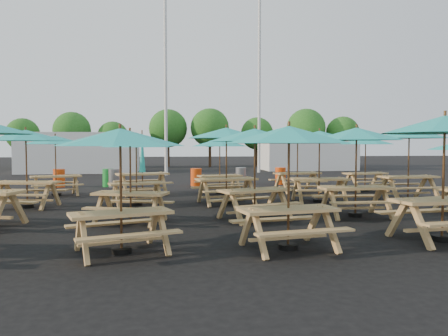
{
  "coord_description": "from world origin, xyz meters",
  "views": [
    {
      "loc": [
        -2.16,
        -14.09,
        1.93
      ],
      "look_at": [
        0.0,
        1.5,
        1.1
      ],
      "focal_mm": 35.0,
      "sensor_mm": 36.0,
      "label": 1
    }
  ],
  "objects": [
    {
      "name": "picnic_unit_10",
      "position": [
        -0.13,
        0.03,
        2.21
      ],
      "size": [
        2.99,
        2.99,
        2.52
      ],
      "rotation": [
        0.0,
        0.0,
        0.18
      ],
      "color": "tan",
      "rests_on": "ground"
    },
    {
      "name": "waste_bin_4",
      "position": [
        1.58,
        6.88,
        0.42
      ],
      "size": [
        0.52,
        0.52,
        0.83
      ],
      "primitive_type": "cylinder",
      "color": "gray",
      "rests_on": "ground"
    },
    {
      "name": "picnic_unit_19",
      "position": [
        6.22,
        3.18,
        2.02
      ],
      "size": [
        2.72,
        2.72,
        2.3
      ],
      "rotation": [
        0.0,
        0.0,
        0.17
      ],
      "color": "tan",
      "rests_on": "ground"
    },
    {
      "name": "tree_4",
      "position": [
        1.9,
        24.26,
        3.46
      ],
      "size": [
        3.41,
        3.41,
        5.17
      ],
      "color": "#382314",
      "rests_on": "ground"
    },
    {
      "name": "tree_2",
      "position": [
        -6.39,
        23.65,
        2.62
      ],
      "size": [
        2.59,
        2.59,
        3.93
      ],
      "color": "#382314",
      "rests_on": "ground"
    },
    {
      "name": "tree_1",
      "position": [
        -9.74,
        23.9,
        3.15
      ],
      "size": [
        3.11,
        3.11,
        4.72
      ],
      "color": "#382314",
      "rests_on": "ground"
    },
    {
      "name": "tree_0",
      "position": [
        -14.07,
        25.25,
        2.83
      ],
      "size": [
        2.8,
        2.8,
        4.24
      ],
      "color": "#382314",
      "rests_on": "ground"
    },
    {
      "name": "mast_0",
      "position": [
        -2.0,
        14.0,
        6.0
      ],
      "size": [
        0.2,
        0.2,
        12.0
      ],
      "primitive_type": "cylinder",
      "color": "silver",
      "rests_on": "ground"
    },
    {
      "name": "waste_bin_2",
      "position": [
        -4.71,
        6.62,
        0.42
      ],
      "size": [
        0.52,
        0.52,
        0.83
      ],
      "primitive_type": "cylinder",
      "color": "#1A8F30",
      "rests_on": "ground"
    },
    {
      "name": "waste_bin_0",
      "position": [
        -6.92,
        6.71,
        0.42
      ],
      "size": [
        0.52,
        0.52,
        0.83
      ],
      "primitive_type": "cylinder",
      "color": "#EC460D",
      "rests_on": "ground"
    },
    {
      "name": "event_tent_0",
      "position": [
        -8.0,
        18.0,
        1.4
      ],
      "size": [
        8.0,
        4.0,
        2.8
      ],
      "primitive_type": "cube",
      "color": "silver",
      "rests_on": "ground"
    },
    {
      "name": "picnic_unit_4",
      "position": [
        -2.92,
        -6.23,
        1.97
      ],
      "size": [
        2.89,
        2.89,
        2.24
      ],
      "rotation": [
        0.0,
        0.0,
        0.32
      ],
      "color": "tan",
      "rests_on": "ground"
    },
    {
      "name": "waste_bin_1",
      "position": [
        -4.43,
        6.43,
        0.42
      ],
      "size": [
        0.52,
        0.52,
        0.83
      ],
      "primitive_type": "cylinder",
      "color": "gray",
      "rests_on": "ground"
    },
    {
      "name": "picnic_unit_14",
      "position": [
        3.03,
        -0.01,
        2.13
      ],
      "size": [
        2.62,
        2.62,
        2.43
      ],
      "rotation": [
        0.0,
        0.0,
        -0.06
      ],
      "color": "tan",
      "rests_on": "ground"
    },
    {
      "name": "picnic_unit_8",
      "position": [
        0.11,
        -6.36,
        2.02
      ],
      "size": [
        2.71,
        2.71,
        2.3
      ],
      "rotation": [
        0.0,
        0.0,
        0.17
      ],
      "color": "tan",
      "rests_on": "ground"
    },
    {
      "name": "picnic_unit_7",
      "position": [
        -2.98,
        3.11,
        1.03
      ],
      "size": [
        2.38,
        2.21,
        2.51
      ],
      "rotation": [
        0.0,
        0.0,
        0.29
      ],
      "color": "tan",
      "rests_on": "ground"
    },
    {
      "name": "tree_6",
      "position": [
        10.23,
        22.9,
        3.43
      ],
      "size": [
        3.38,
        3.38,
        5.13
      ],
      "color": "#382314",
      "rests_on": "ground"
    },
    {
      "name": "picnic_unit_3",
      "position": [
        -6.23,
        3.16,
        2.02
      ],
      "size": [
        2.98,
        2.98,
        2.3
      ],
      "rotation": [
        0.0,
        0.0,
        0.33
      ],
      "color": "tan",
      "rests_on": "ground"
    },
    {
      "name": "picnic_unit_5",
      "position": [
        -2.97,
        -3.2,
        2.01
      ],
      "size": [
        2.92,
        2.92,
        2.29
      ],
      "rotation": [
        0.0,
        0.0,
        -0.3
      ],
      "color": "tan",
      "rests_on": "ground"
    },
    {
      "name": "event_tent_1",
      "position": [
        9.0,
        19.0,
        1.3
      ],
      "size": [
        7.0,
        4.0,
        2.6
      ],
      "primitive_type": "cube",
      "color": "silver",
      "rests_on": "ground"
    },
    {
      "name": "mast_1",
      "position": [
        4.5,
        16.0,
        6.0
      ],
      "size": [
        0.2,
        0.2,
        12.0
      ],
      "primitive_type": "cylinder",
      "color": "silver",
      "rests_on": "ground"
    },
    {
      "name": "waste_bin_5",
      "position": [
        3.53,
        6.74,
        0.42
      ],
      "size": [
        0.52,
        0.52,
        0.83
      ],
      "primitive_type": "cylinder",
      "color": "#EC460D",
      "rests_on": "ground"
    },
    {
      "name": "picnic_unit_18",
      "position": [
        6.32,
        0.1,
        2.23
      ],
      "size": [
        2.75,
        2.75,
        2.54
      ],
      "rotation": [
        0.0,
        0.0,
        0.06
      ],
      "color": "tan",
      "rests_on": "ground"
    },
    {
      "name": "picnic_unit_11",
      "position": [
        0.05,
        3.07,
        1.93
      ],
      "size": [
        2.64,
        2.64,
        2.2
      ],
      "rotation": [
        0.0,
        0.0,
        0.19
      ],
      "color": "tan",
      "rests_on": "ground"
    },
    {
      "name": "tree_3",
      "position": [
        -1.75,
        24.72,
        3.41
      ],
      "size": [
        3.36,
        3.36,
        5.09
      ],
      "color": "#382314",
      "rests_on": "ground"
    },
    {
      "name": "picnic_unit_2",
      "position": [
        -6.34,
        -0.02,
        2.12
      ],
      "size": [
        2.89,
        2.89,
        2.42
      ],
      "rotation": [
        0.0,
        0.0,
        -0.19
      ],
      "color": "tan",
      "rests_on": "ground"
    },
    {
      "name": "tree_7",
      "position": [
        13.63,
        22.92,
        2.99
      ],
      "size": [
        2.95,
        2.95,
        4.48
      ],
      "color": "#382314",
      "rests_on": "ground"
    },
    {
      "name": "picnic_unit_13",
      "position": [
        2.95,
        -3.01,
        2.12
      ],
      "size": [
        2.5,
        2.5,
        2.42
      ],
      "rotation": [
        0.0,
        0.0,
        -0.01
      ],
      "color": "tan",
      "rests_on": "ground"
    },
    {
      "name": "picnic_unit_9",
      "position": [
        0.16,
        -3.12,
        2.08
      ],
      "size": [
        3.09,
        3.09,
        2.37
      ],
      "rotation": [
        0.0,
        0.0,
        0.34
      ],
      "color": "tan",
      "rests_on": "ground"
    },
    {
      "name": "ground",
      "position": [
        0.0,
        0.0,
        0.0
      ],
      "size": [
        120.0,
        120.0,
        0.0
      ],
      "primitive_type": "plane",
      "color": "black",
      "rests_on": "ground"
    },
    {
      "name": "picnic_unit_15",
      "position": [
        3.29,
        3.22,
        2.11
      ],
      "size": [
        2.82,
        2.82,
        2.4
      ],
      "rotation": [
        0.0,
        0.0,
        0.17
      ],
      "color": "tan",
      "rests_on": "ground"
    },
    {
      "name": "picnic_unit_12",
      "position": [
        3.38,
        -6.09,
        2.23
      ],
      "size": [
        2.83,
        2.83,
        2.54
      ],
      "rotation": [
        0.0,
        0.0,
        0.1
      ],
      "color": "tan",
      "rests_on": "ground"
    },
    {
      "name": "waste_bin_3",
      "position": [
        -0.64,
        6.43,
        0.42
      ],
      "size": [
        0.52,
        0.52,
        0.83
      ],
      "primitive_type": "cylinder",
      "color": "#EC460D",
      "rests_on": "ground"
    },
    {
      "name": "tree_5",
      "position": [
        6.22,
        24.67,
        2.97
      ],
      "size": [
        2.94,
        2.94,
        4.45
      ],
      "color": "#382314",
      "rests_on": "ground"
    },
    {
      "name": "picnic_unit_6",
      "position": [
        -3.02,
        0.04,
        1.92
      ],
      "size": [
        2.74,
        2.74,
        2.19
      ],
      "rotation": [
        0.0,
        0.0,
        0.27
      ],
      "color": "tan",
      "rests_on": "ground"
    }
  ]
}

